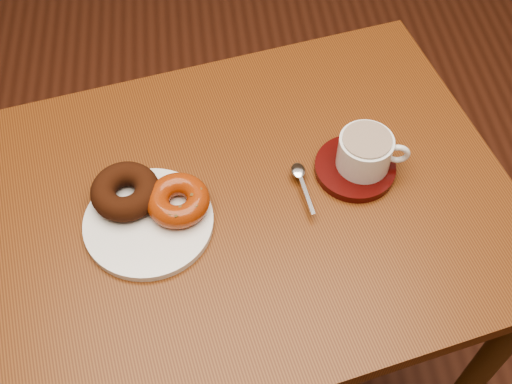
{
  "coord_description": "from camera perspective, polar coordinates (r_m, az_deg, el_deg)",
  "views": [
    {
      "loc": [
        -0.3,
        -0.66,
        1.67
      ],
      "look_at": [
        -0.23,
        -0.07,
        0.83
      ],
      "focal_mm": 45.0,
      "sensor_mm": 36.0,
      "label": 1
    }
  ],
  "objects": [
    {
      "name": "ground",
      "position": [
        1.81,
        7.15,
        -13.03
      ],
      "size": [
        6.0,
        6.0,
        0.0
      ],
      "primitive_type": "plane",
      "color": "#572A1B",
      "rests_on": "ground"
    },
    {
      "name": "teaspoon",
      "position": [
        1.05,
        3.91,
        1.51
      ],
      "size": [
        0.03,
        0.11,
        0.01
      ],
      "rotation": [
        0.0,
        0.0,
        0.12
      ],
      "color": "silver",
      "rests_on": "saucer"
    },
    {
      "name": "saucer",
      "position": [
        1.08,
        8.79,
        2.12
      ],
      "size": [
        0.18,
        0.18,
        0.01
      ],
      "primitive_type": "cylinder",
      "rotation": [
        0.0,
        0.0,
        0.44
      ],
      "color": "#3C0A08",
      "rests_on": "cafe_table"
    },
    {
      "name": "donut_caramel",
      "position": [
        1.01,
        -6.96,
        -0.74
      ],
      "size": [
        0.12,
        0.12,
        0.04
      ],
      "rotation": [
        0.0,
        0.0,
        0.27
      ],
      "color": "#973710",
      "rests_on": "donut_plate"
    },
    {
      "name": "donut_cinnamon",
      "position": [
        1.03,
        -11.54,
        0.06
      ],
      "size": [
        0.12,
        0.12,
        0.04
      ],
      "primitive_type": "torus",
      "rotation": [
        0.0,
        0.0,
        -0.15
      ],
      "color": "#34160A",
      "rests_on": "donut_plate"
    },
    {
      "name": "donut_plate",
      "position": [
        1.02,
        -9.52,
        -2.66
      ],
      "size": [
        0.23,
        0.23,
        0.01
      ],
      "primitive_type": "cylinder",
      "rotation": [
        0.0,
        0.0,
        0.12
      ],
      "color": "white",
      "rests_on": "cafe_table"
    },
    {
      "name": "cafe_table",
      "position": [
        1.15,
        -1.0,
        -4.45
      ],
      "size": [
        0.98,
        0.81,
        0.81
      ],
      "rotation": [
        0.0,
        0.0,
        0.2
      ],
      "color": "brown",
      "rests_on": "ground"
    },
    {
      "name": "coffee_cup",
      "position": [
        1.05,
        9.74,
        3.57
      ],
      "size": [
        0.12,
        0.09,
        0.06
      ],
      "rotation": [
        0.0,
        0.0,
        -0.23
      ],
      "color": "white",
      "rests_on": "saucer"
    }
  ]
}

